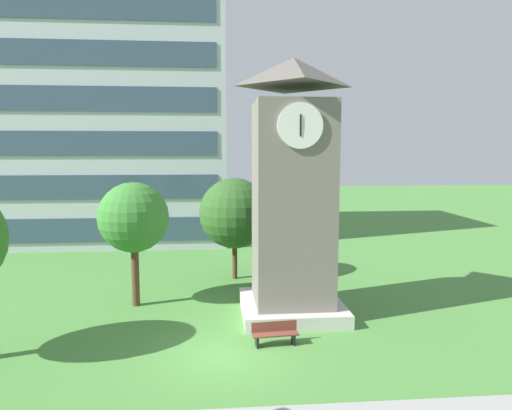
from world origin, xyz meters
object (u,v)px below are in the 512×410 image
at_px(clock_tower, 293,202).
at_px(park_bench, 275,333).
at_px(tree_streetside, 134,218).
at_px(tree_by_building, 234,213).

relative_size(clock_tower, park_bench, 6.27).
distance_m(clock_tower, park_bench, 5.94).
bearing_deg(tree_streetside, tree_by_building, 41.27).
bearing_deg(park_bench, tree_streetside, 139.99).
height_order(clock_tower, tree_by_building, clock_tower).
xyz_separation_m(park_bench, tree_streetside, (-6.15, 5.16, 3.84)).
relative_size(tree_by_building, tree_streetside, 0.99).
bearing_deg(tree_streetside, park_bench, -40.01).
height_order(tree_by_building, tree_streetside, tree_streetside).
bearing_deg(tree_streetside, clock_tower, -13.51).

